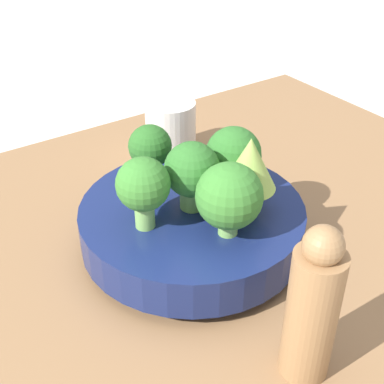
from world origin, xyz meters
name	(u,v)px	position (x,y,z in m)	size (l,w,h in m)	color
ground_plane	(177,288)	(0.00, 0.00, 0.00)	(6.00, 6.00, 0.00)	silver
table	(177,276)	(0.00, 0.00, 0.02)	(1.03, 0.76, 0.04)	olive
bowl	(192,224)	(-0.03, -0.02, 0.07)	(0.26, 0.26, 0.06)	navy
romanesco_piece_far	(250,167)	(-0.08, 0.03, 0.15)	(0.06, 0.06, 0.09)	#6BA34C
broccoli_floret_center	(192,172)	(-0.03, -0.02, 0.14)	(0.06, 0.06, 0.08)	#609347
broccoli_floret_back	(229,197)	(-0.04, 0.05, 0.14)	(0.07, 0.07, 0.08)	#7AB256
broccoli_floret_right	(143,186)	(0.03, -0.01, 0.15)	(0.06, 0.06, 0.08)	#7AB256
broccoli_floret_left	(233,155)	(-0.10, -0.03, 0.14)	(0.07, 0.07, 0.08)	#6BA34C
broccoli_floret_front	(150,149)	(-0.02, -0.09, 0.14)	(0.05, 0.05, 0.07)	#609347
cup	(171,129)	(-0.13, -0.22, 0.08)	(0.08, 0.08, 0.09)	silver
pepper_mill	(313,308)	(-0.02, 0.19, 0.11)	(0.05, 0.05, 0.16)	#997047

